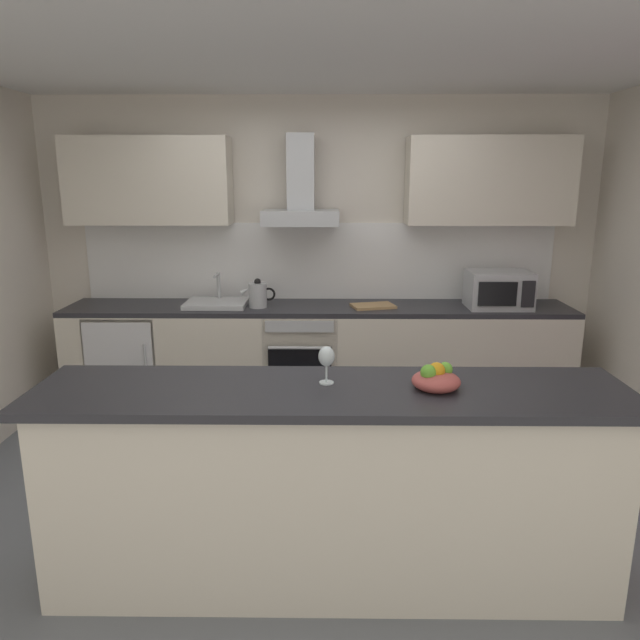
{
  "coord_description": "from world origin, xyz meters",
  "views": [
    {
      "loc": [
        0.07,
        -3.29,
        1.93
      ],
      "look_at": [
        0.03,
        0.34,
        1.05
      ],
      "focal_mm": 32.92,
      "sensor_mm": 36.0,
      "label": 1
    }
  ],
  "objects_px": {
    "oven": "(301,357)",
    "microwave": "(499,290)",
    "sink": "(217,303)",
    "chopping_board": "(373,306)",
    "kettle": "(258,295)",
    "refrigerator": "(131,361)",
    "wine_glass": "(327,358)",
    "fruit_bowl": "(436,379)",
    "range_hood": "(301,197)"
  },
  "relations": [
    {
      "from": "oven",
      "to": "fruit_bowl",
      "type": "distance_m",
      "value": 2.41
    },
    {
      "from": "oven",
      "to": "wine_glass",
      "type": "distance_m",
      "value": 2.27
    },
    {
      "from": "wine_glass",
      "to": "microwave",
      "type": "bearing_deg",
      "value": 56.71
    },
    {
      "from": "microwave",
      "to": "chopping_board",
      "type": "relative_size",
      "value": 1.47
    },
    {
      "from": "oven",
      "to": "fruit_bowl",
      "type": "relative_size",
      "value": 3.64
    },
    {
      "from": "range_hood",
      "to": "fruit_bowl",
      "type": "height_order",
      "value": "range_hood"
    },
    {
      "from": "oven",
      "to": "sink",
      "type": "bearing_deg",
      "value": 179.1
    },
    {
      "from": "range_hood",
      "to": "fruit_bowl",
      "type": "xyz_separation_m",
      "value": [
        0.71,
        -2.35,
        -0.74
      ]
    },
    {
      "from": "microwave",
      "to": "fruit_bowl",
      "type": "relative_size",
      "value": 2.27
    },
    {
      "from": "kettle",
      "to": "fruit_bowl",
      "type": "bearing_deg",
      "value": -64.19
    },
    {
      "from": "sink",
      "to": "fruit_bowl",
      "type": "xyz_separation_m",
      "value": [
        1.41,
        -2.23,
        0.12
      ]
    },
    {
      "from": "sink",
      "to": "kettle",
      "type": "bearing_deg",
      "value": -7.25
    },
    {
      "from": "kettle",
      "to": "range_hood",
      "type": "relative_size",
      "value": 0.4
    },
    {
      "from": "fruit_bowl",
      "to": "range_hood",
      "type": "bearing_deg",
      "value": 106.77
    },
    {
      "from": "range_hood",
      "to": "wine_glass",
      "type": "height_order",
      "value": "range_hood"
    },
    {
      "from": "refrigerator",
      "to": "fruit_bowl",
      "type": "relative_size",
      "value": 3.86
    },
    {
      "from": "microwave",
      "to": "range_hood",
      "type": "relative_size",
      "value": 0.69
    },
    {
      "from": "chopping_board",
      "to": "sink",
      "type": "bearing_deg",
      "value": 178.47
    },
    {
      "from": "wine_glass",
      "to": "fruit_bowl",
      "type": "distance_m",
      "value": 0.51
    },
    {
      "from": "microwave",
      "to": "chopping_board",
      "type": "height_order",
      "value": "microwave"
    },
    {
      "from": "refrigerator",
      "to": "chopping_board",
      "type": "bearing_deg",
      "value": -0.59
    },
    {
      "from": "oven",
      "to": "fruit_bowl",
      "type": "xyz_separation_m",
      "value": [
        0.71,
        -2.22,
        0.59
      ]
    },
    {
      "from": "refrigerator",
      "to": "sink",
      "type": "distance_m",
      "value": 0.9
    },
    {
      "from": "refrigerator",
      "to": "chopping_board",
      "type": "xyz_separation_m",
      "value": [
        2.04,
        -0.02,
        0.49
      ]
    },
    {
      "from": "oven",
      "to": "microwave",
      "type": "distance_m",
      "value": 1.72
    },
    {
      "from": "sink",
      "to": "fruit_bowl",
      "type": "distance_m",
      "value": 2.64
    },
    {
      "from": "sink",
      "to": "refrigerator",
      "type": "bearing_deg",
      "value": -178.95
    },
    {
      "from": "refrigerator",
      "to": "kettle",
      "type": "height_order",
      "value": "kettle"
    },
    {
      "from": "kettle",
      "to": "range_hood",
      "type": "bearing_deg",
      "value": 25.01
    },
    {
      "from": "refrigerator",
      "to": "wine_glass",
      "type": "bearing_deg",
      "value": -52.35
    },
    {
      "from": "microwave",
      "to": "sink",
      "type": "relative_size",
      "value": 1.0
    },
    {
      "from": "chopping_board",
      "to": "fruit_bowl",
      "type": "bearing_deg",
      "value": -87.02
    },
    {
      "from": "range_hood",
      "to": "chopping_board",
      "type": "bearing_deg",
      "value": -14.46
    },
    {
      "from": "chopping_board",
      "to": "wine_glass",
      "type": "bearing_deg",
      "value": -100.11
    },
    {
      "from": "kettle",
      "to": "wine_glass",
      "type": "distance_m",
      "value": 2.2
    },
    {
      "from": "sink",
      "to": "oven",
      "type": "bearing_deg",
      "value": -0.9
    },
    {
      "from": "fruit_bowl",
      "to": "microwave",
      "type": "bearing_deg",
      "value": 67.63
    },
    {
      "from": "microwave",
      "to": "fruit_bowl",
      "type": "height_order",
      "value": "microwave"
    },
    {
      "from": "microwave",
      "to": "chopping_board",
      "type": "bearing_deg",
      "value": 179.76
    },
    {
      "from": "kettle",
      "to": "chopping_board",
      "type": "distance_m",
      "value": 0.95
    },
    {
      "from": "refrigerator",
      "to": "range_hood",
      "type": "relative_size",
      "value": 1.18
    },
    {
      "from": "sink",
      "to": "chopping_board",
      "type": "relative_size",
      "value": 1.47
    },
    {
      "from": "microwave",
      "to": "sink",
      "type": "height_order",
      "value": "microwave"
    },
    {
      "from": "sink",
      "to": "wine_glass",
      "type": "height_order",
      "value": "wine_glass"
    },
    {
      "from": "microwave",
      "to": "kettle",
      "type": "relative_size",
      "value": 1.73
    },
    {
      "from": "microwave",
      "to": "sink",
      "type": "xyz_separation_m",
      "value": [
        -2.31,
        0.04,
        -0.12
      ]
    },
    {
      "from": "microwave",
      "to": "oven",
      "type": "bearing_deg",
      "value": 179.01
    },
    {
      "from": "chopping_board",
      "to": "microwave",
      "type": "bearing_deg",
      "value": -0.24
    },
    {
      "from": "range_hood",
      "to": "sink",
      "type": "bearing_deg",
      "value": -170.4
    },
    {
      "from": "wine_glass",
      "to": "fruit_bowl",
      "type": "xyz_separation_m",
      "value": [
        0.5,
        -0.07,
        -0.08
      ]
    }
  ]
}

